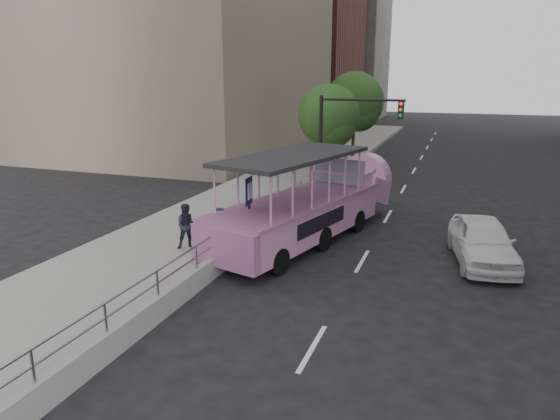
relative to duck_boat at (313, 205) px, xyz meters
The scene contains 14 objects.
ground 6.28m from the duck_boat, 77.31° to the right, with size 160.00×160.00×0.00m, color black.
sidewalk 6.05m from the duck_boat, 137.71° to the left, with size 5.50×80.00×0.30m, color #9B9B96.
kerb_wall 4.44m from the duck_boat, 113.86° to the right, with size 0.24×30.00×0.36m, color #A4A49F.
guardrail 4.37m from the duck_boat, 113.86° to the right, with size 0.07×22.00×0.71m.
duck_boat is the anchor object (origin of this frame).
car 6.20m from the duck_boat, ahead, with size 1.81×4.48×1.53m, color white.
pedestrian_mid 5.00m from the duck_boat, 133.75° to the right, with size 0.78×0.60×1.59m, color #212330.
pedestrian_far 4.12m from the duck_boat, 123.76° to the right, with size 0.74×0.48×1.52m, color #212330.
parking_sign 3.34m from the duck_boat, 114.65° to the right, with size 0.09×0.64×2.84m.
traffic_signal 6.88m from the duck_boat, 93.12° to the left, with size 4.20×0.32×5.20m.
street_tree_near 10.43m from the duck_boat, 101.12° to the left, with size 3.52×3.52×5.72m.
street_tree_far 16.31m from the duck_boat, 96.27° to the left, with size 3.97×3.97×6.45m.
midrise_brick 46.68m from the duck_boat, 111.62° to the left, with size 18.00×16.00×26.00m, color brown.
midrise_stone_b 60.46m from the duck_boat, 104.17° to the left, with size 16.00×14.00×20.00m, color gray.
Camera 1 is at (3.83, -11.96, 6.09)m, focal length 32.00 mm.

